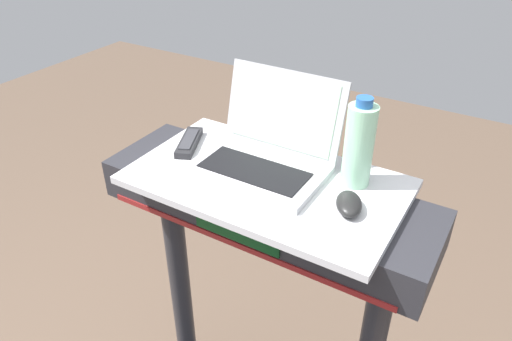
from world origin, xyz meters
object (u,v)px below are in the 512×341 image
object	(u,v)px
laptop	(266,150)
tv_remote	(189,142)
water_bottle	(359,145)
computer_mouse	(349,204)

from	to	relation	value
laptop	tv_remote	distance (m)	0.25
laptop	water_bottle	bearing A→B (deg)	11.87
laptop	computer_mouse	size ratio (longest dim) A/B	3.40
tv_remote	laptop	bearing A→B (deg)	4.10
computer_mouse	tv_remote	world-z (taller)	computer_mouse
computer_mouse	water_bottle	distance (m)	0.15
laptop	water_bottle	size ratio (longest dim) A/B	1.46
water_bottle	tv_remote	world-z (taller)	water_bottle
laptop	water_bottle	distance (m)	0.24
laptop	tv_remote	bearing A→B (deg)	-175.19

